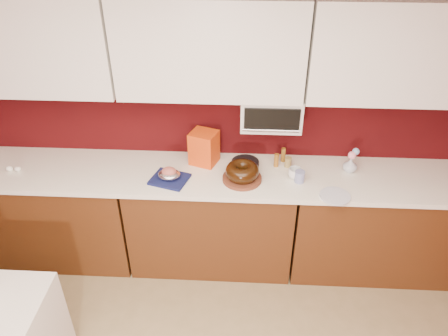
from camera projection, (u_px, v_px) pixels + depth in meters
name	position (u px, v px, depth m)	size (l,w,h in m)	color
ceiling	(122.00, 62.00, 0.91)	(4.00, 4.50, 0.02)	white
wall_back	(213.00, 115.00, 3.47)	(4.00, 0.02, 2.50)	#3E080A
base_cabinet_left	(56.00, 214.00, 3.73)	(1.31, 0.58, 0.86)	#502810
base_cabinet_center	(211.00, 219.00, 3.67)	(1.31, 0.58, 0.86)	#502810
base_cabinet_right	(372.00, 225.00, 3.61)	(1.31, 0.58, 0.86)	#502810
countertop	(211.00, 175.00, 3.42)	(4.00, 0.62, 0.04)	white
upper_cabinet_left	(21.00, 44.00, 3.07)	(1.31, 0.33, 0.70)	white
upper_cabinet_center	(210.00, 48.00, 3.01)	(1.31, 0.33, 0.70)	white
upper_cabinet_right	(407.00, 51.00, 2.94)	(1.31, 0.33, 0.70)	white
toaster_oven	(271.00, 110.00, 3.26)	(0.45, 0.30, 0.25)	white
toaster_oven_door	(272.00, 120.00, 3.13)	(0.40, 0.02, 0.18)	black
toaster_oven_handle	(271.00, 130.00, 3.16)	(0.02, 0.02, 0.42)	silver
cake_base	(242.00, 179.00, 3.33)	(0.30, 0.30, 0.03)	brown
bundt_cake	(242.00, 171.00, 3.29)	(0.26, 0.26, 0.10)	black
navy_towel	(170.00, 179.00, 3.32)	(0.27, 0.23, 0.02)	#13194A
foil_ham_nest	(169.00, 174.00, 3.30)	(0.17, 0.14, 0.06)	silver
roasted_ham	(169.00, 172.00, 3.29)	(0.11, 0.09, 0.07)	#BF6357
pandoro_box	(204.00, 148.00, 3.47)	(0.20, 0.18, 0.27)	red
dark_pan	(245.00, 163.00, 3.49)	(0.22, 0.22, 0.04)	black
coffee_mug	(295.00, 172.00, 3.33)	(0.09, 0.09, 0.10)	white
blue_jar	(300.00, 177.00, 3.29)	(0.08, 0.08, 0.09)	navy
flower_vase	(350.00, 164.00, 3.40)	(0.09, 0.09, 0.13)	#B3BECB
flower_pink	(352.00, 155.00, 3.35)	(0.06, 0.06, 0.06)	pink
flower_blue	(356.00, 152.00, 3.36)	(0.06, 0.06, 0.06)	#89ACDB
china_plate	(335.00, 196.00, 3.16)	(0.22, 0.22, 0.01)	silver
amber_bottle	(276.00, 160.00, 3.46)	(0.04, 0.04, 0.11)	#8D5719
paper_cup	(288.00, 162.00, 3.47)	(0.05, 0.05, 0.08)	olive
egg_left	(18.00, 169.00, 3.42)	(0.06, 0.04, 0.04)	white
egg_right	(9.00, 169.00, 3.42)	(0.06, 0.05, 0.05)	white
amber_bottle_tall	(283.00, 155.00, 3.52)	(0.04, 0.04, 0.12)	brown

